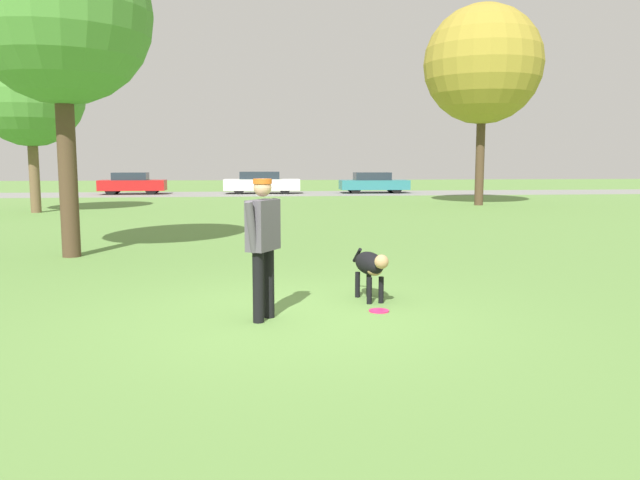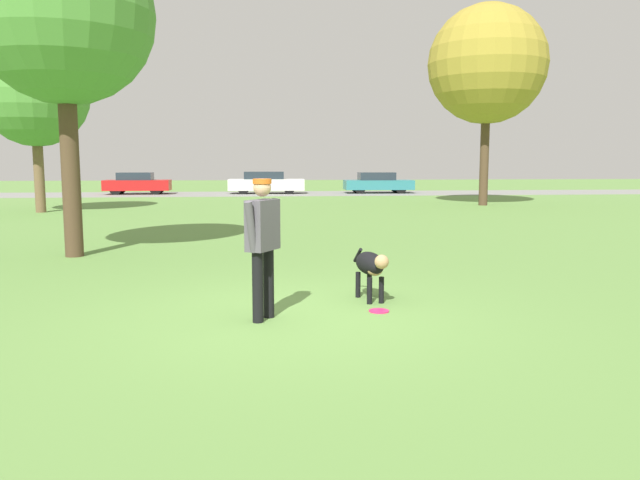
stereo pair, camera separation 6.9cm
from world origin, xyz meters
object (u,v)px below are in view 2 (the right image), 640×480
object	(u,v)px
person	(263,236)
tree_far_right	(487,65)
parked_car_white	(266,183)
frisbee	(379,311)
tree_near_left	(63,14)
parked_car_teal	(378,183)
parked_car_red	(137,183)
dog	(371,266)
tree_far_left	(35,94)

from	to	relation	value
person	tree_far_right	distance (m)	22.28
parked_car_white	frisbee	bearing A→B (deg)	-86.63
tree_near_left	person	bearing A→B (deg)	-56.41
frisbee	parked_car_teal	world-z (taller)	parked_car_teal
tree_near_left	parked_car_teal	size ratio (longest dim) A/B	1.53
parked_car_red	parked_car_white	xyz separation A→B (m)	(7.63, -0.23, 0.01)
tree_near_left	tree_far_right	distance (m)	19.44
dog	tree_near_left	xyz separation A→B (m)	(-5.15, 4.66, 4.22)
frisbee	tree_far_right	bearing A→B (deg)	65.59
dog	frisbee	distance (m)	0.79
dog	frisbee	xyz separation A→B (m)	(-0.01, -0.63, -0.48)
tree_far_left	dog	bearing A→B (deg)	-59.82
parked_car_red	parked_car_white	distance (m)	7.63
tree_far_left	parked_car_white	xyz separation A→B (m)	(8.84, 13.28, -3.75)
parked_car_red	parked_car_teal	bearing A→B (deg)	-1.98
tree_far_right	parked_car_white	world-z (taller)	tree_far_right
frisbee	tree_near_left	size ratio (longest dim) A/B	0.04
tree_near_left	tree_far_right	world-z (taller)	tree_far_right
parked_car_white	tree_far_right	bearing A→B (deg)	-48.54
frisbee	parked_car_white	distance (m)	30.31
parked_car_red	tree_far_right	bearing A→B (deg)	-35.26
dog	parked_car_white	distance (m)	29.67
frisbee	tree_far_right	world-z (taller)	tree_far_right
tree_far_right	parked_car_white	xyz separation A→B (m)	(-9.29, 11.32, -5.40)
dog	tree_far_left	xyz separation A→B (m)	(-9.53, 16.39, 3.92)
frisbee	parked_car_red	world-z (taller)	parked_car_red
tree_near_left	parked_car_white	size ratio (longest dim) A/B	1.41
person	frisbee	bearing A→B (deg)	-49.35
parked_car_teal	dog	bearing A→B (deg)	-99.85
parked_car_teal	parked_car_red	bearing A→B (deg)	-179.09
frisbee	parked_car_white	bearing A→B (deg)	91.28
person	parked_car_teal	xyz separation A→B (m)	(7.66, 30.51, -0.37)
tree_near_left	parked_car_white	world-z (taller)	tree_near_left
frisbee	parked_car_white	xyz separation A→B (m)	(-0.68, 30.29, 0.65)
parked_car_red	person	bearing A→B (deg)	-78.40
parked_car_red	parked_car_white	world-z (taller)	parked_car_white
dog	parked_car_teal	xyz separation A→B (m)	(6.19, 29.63, 0.15)
parked_car_white	parked_car_red	bearing A→B (deg)	-179.62
tree_far_right	parked_car_teal	distance (m)	12.75
person	tree_near_left	bearing A→B (deg)	64.65
dog	tree_far_right	size ratio (longest dim) A/B	0.13
tree_far_right	parked_car_white	distance (m)	15.61
tree_near_left	parked_car_teal	xyz separation A→B (m)	(11.34, 24.97, -4.07)
person	tree_far_left	world-z (taller)	tree_far_left
frisbee	tree_far_left	xyz separation A→B (m)	(-9.52, 17.02, 4.40)
frisbee	tree_far_right	distance (m)	21.70
frisbee	parked_car_teal	size ratio (longest dim) A/B	0.06
tree_far_left	parked_car_teal	distance (m)	20.89
tree_near_left	parked_car_red	world-z (taller)	tree_near_left
dog	parked_car_white	xyz separation A→B (m)	(-0.69, 29.66, 0.18)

